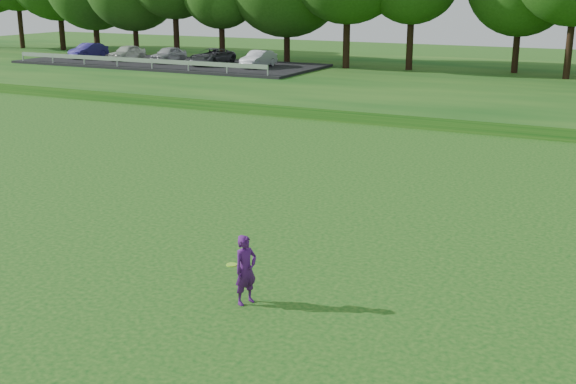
% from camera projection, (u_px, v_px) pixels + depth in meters
% --- Properties ---
extents(ground, '(140.00, 140.00, 0.00)m').
position_uv_depth(ground, '(185.00, 261.00, 17.65)').
color(ground, '#0D4812').
rests_on(ground, ground).
extents(berm, '(130.00, 30.00, 0.60)m').
position_uv_depth(berm, '(482.00, 85.00, 46.84)').
color(berm, '#0D4812').
rests_on(berm, ground).
extents(walking_path, '(130.00, 1.60, 0.04)m').
position_uv_depth(walking_path, '(420.00, 125.00, 34.87)').
color(walking_path, gray).
rests_on(walking_path, ground).
extents(parking_lot, '(24.00, 9.00, 1.38)m').
position_uv_depth(parking_lot, '(169.00, 60.00, 55.80)').
color(parking_lot, black).
rests_on(parking_lot, berm).
extents(woman, '(0.65, 0.65, 1.51)m').
position_uv_depth(woman, '(246.00, 270.00, 15.09)').
color(woman, '#4B1665').
rests_on(woman, ground).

